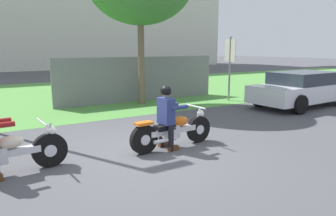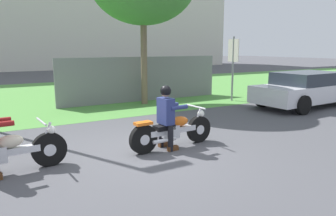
{
  "view_description": "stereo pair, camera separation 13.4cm",
  "coord_description": "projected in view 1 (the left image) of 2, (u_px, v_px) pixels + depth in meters",
  "views": [
    {
      "loc": [
        -2.85,
        -5.73,
        2.15
      ],
      "look_at": [
        0.73,
        0.14,
        0.85
      ],
      "focal_mm": 34.04,
      "sensor_mm": 36.0,
      "label": 1
    },
    {
      "loc": [
        -2.73,
        -5.8,
        2.15
      ],
      "look_at": [
        0.73,
        0.14,
        0.85
      ],
      "focal_mm": 34.04,
      "sensor_mm": 36.0,
      "label": 2
    }
  ],
  "objects": [
    {
      "name": "motorcycle_follow",
      "position": [
        0.0,
        155.0,
        5.34
      ],
      "size": [
        2.27,
        0.66,
        0.87
      ],
      "rotation": [
        0.0,
        0.0,
        0.07
      ],
      "color": "black",
      "rests_on": "ground"
    },
    {
      "name": "ground",
      "position": [
        142.0,
        152.0,
        6.67
      ],
      "size": [
        120.0,
        120.0,
        0.0
      ],
      "primitive_type": "plane",
      "color": "#4C4C51"
    },
    {
      "name": "car_parked",
      "position": [
        303.0,
        89.0,
        11.83
      ],
      "size": [
        4.46,
        2.03,
        1.28
      ],
      "rotation": [
        0.0,
        0.0,
        0.04
      ],
      "color": "black",
      "rests_on": "ground"
    },
    {
      "name": "sign_banner",
      "position": [
        230.0,
        59.0,
        12.93
      ],
      "size": [
        0.08,
        0.6,
        2.6
      ],
      "color": "gray",
      "rests_on": "ground"
    },
    {
      "name": "rider_lead",
      "position": [
        167.0,
        112.0,
        6.75
      ],
      "size": [
        0.57,
        0.48,
        1.39
      ],
      "rotation": [
        0.0,
        0.0,
        0.07
      ],
      "color": "black",
      "rests_on": "ground"
    },
    {
      "name": "fence_segment",
      "position": [
        141.0,
        79.0,
        12.96
      ],
      "size": [
        7.0,
        0.06,
        1.8
      ],
      "primitive_type": "cube",
      "color": "slate",
      "rests_on": "ground"
    },
    {
      "name": "grass_verge",
      "position": [
        50.0,
        96.0,
        14.45
      ],
      "size": [
        60.0,
        12.0,
        0.01
      ],
      "primitive_type": "cube",
      "color": "#549342",
      "rests_on": "ground"
    },
    {
      "name": "motorcycle_lead",
      "position": [
        173.0,
        131.0,
        6.92
      ],
      "size": [
        2.09,
        0.66,
        0.86
      ],
      "rotation": [
        0.0,
        0.0,
        0.07
      ],
      "color": "black",
      "rests_on": "ground"
    }
  ]
}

